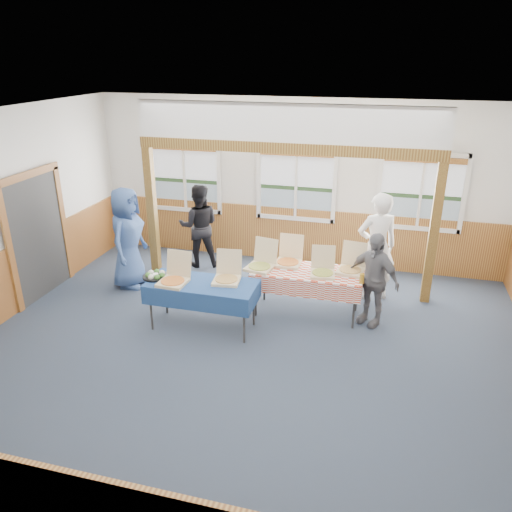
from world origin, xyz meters
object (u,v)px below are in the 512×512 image
(person_grey, at_px, (373,279))
(table_left, at_px, (202,287))
(table_right, at_px, (308,274))
(man_blue, at_px, (128,238))
(woman_black, at_px, (199,226))
(woman_white, at_px, (376,247))

(person_grey, bearing_deg, table_left, -131.35)
(table_right, distance_m, person_grey, 1.01)
(table_right, relative_size, man_blue, 0.99)
(table_right, height_order, woman_black, woman_black)
(table_right, xyz_separation_m, woman_black, (-2.38, 1.44, 0.12))
(table_right, xyz_separation_m, man_blue, (-3.26, 0.25, 0.21))
(table_left, xyz_separation_m, man_blue, (-1.80, 1.10, 0.22))
(table_left, relative_size, man_blue, 0.98)
(woman_white, xyz_separation_m, man_blue, (-4.27, -0.60, -0.03))
(woman_black, distance_m, man_blue, 1.49)
(woman_white, height_order, woman_black, woman_white)
(woman_black, bearing_deg, person_grey, 138.35)
(man_blue, height_order, person_grey, man_blue)
(woman_white, bearing_deg, man_blue, -14.71)
(woman_white, bearing_deg, table_right, 17.37)
(table_left, relative_size, table_right, 0.99)
(table_left, xyz_separation_m, woman_white, (2.47, 1.70, 0.24))
(woman_white, bearing_deg, woman_black, -32.66)
(woman_black, bearing_deg, table_left, 93.74)
(table_left, xyz_separation_m, person_grey, (2.47, 0.81, 0.05))
(table_left, bearing_deg, person_grey, 34.87)
(woman_white, height_order, person_grey, woman_white)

